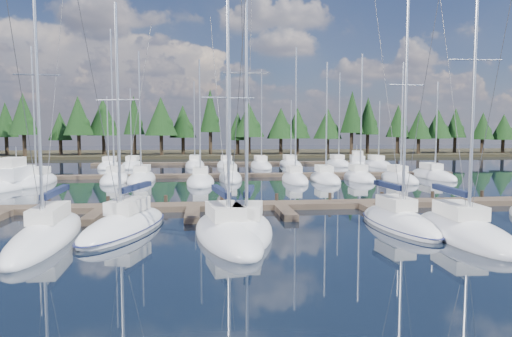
{
  "coord_description": "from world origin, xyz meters",
  "views": [
    {
      "loc": [
        -5.08,
        -13.71,
        5.49
      ],
      "look_at": [
        -1.19,
        22.0,
        2.5
      ],
      "focal_mm": 32.0,
      "sensor_mm": 36.0,
      "label": 1
    }
  ],
  "objects": [
    {
      "name": "front_sailboat_3",
      "position": [
        -3.03,
        9.3,
        0.31
      ],
      "size": [
        3.84,
        7.93,
        15.13
      ],
      "color": "silver",
      "rests_on": "ground"
    },
    {
      "name": "front_sailboat_4",
      "position": [
        5.76,
        10.85,
        0.3
      ],
      "size": [
        3.12,
        8.35,
        14.5
      ],
      "color": "silver",
      "rests_on": "ground"
    },
    {
      "name": "front_sailboat_5",
      "position": [
        8.04,
        8.12,
        0.3
      ],
      "size": [
        3.53,
        9.24,
        16.25
      ],
      "color": "silver",
      "rests_on": "ground"
    },
    {
      "name": "front_sailboat_0",
      "position": [
        -13.02,
        9.6,
        0.3
      ],
      "size": [
        2.82,
        10.63,
        14.74
      ],
      "color": "silver",
      "rests_on": "ground"
    },
    {
      "name": "motor_yacht_left",
      "position": [
        -23.81,
        32.57,
        0.52
      ],
      "size": [
        3.32,
        9.54,
        4.75
      ],
      "color": "silver",
      "rests_on": "ground"
    },
    {
      "name": "main_dock",
      "position": [
        0.0,
        17.36,
        0.2
      ],
      "size": [
        44.0,
        6.13,
        0.9
      ],
      "color": "brown",
      "rests_on": "ground"
    },
    {
      "name": "front_sailboat_2",
      "position": [
        -4.09,
        9.09,
        0.28
      ],
      "size": [
        4.32,
        9.51,
        12.86
      ],
      "color": "silver",
      "rests_on": "ground"
    },
    {
      "name": "tree_line",
      "position": [
        -2.9,
        80.15,
        7.48
      ],
      "size": [
        183.9,
        12.21,
        13.5
      ],
      "color": "black",
      "rests_on": "far_shore"
    },
    {
      "name": "front_sailboat_1",
      "position": [
        -9.56,
        11.53,
        0.28
      ],
      "size": [
        5.23,
        9.57,
        12.9
      ],
      "color": "silver",
      "rests_on": "ground"
    },
    {
      "name": "motor_yacht_right",
      "position": [
        18.41,
        55.44,
        0.44
      ],
      "size": [
        4.19,
        8.1,
        3.85
      ],
      "color": "silver",
      "rests_on": "ground"
    },
    {
      "name": "back_sailboat_rows",
      "position": [
        0.32,
        45.6,
        0.26
      ],
      "size": [
        46.21,
        33.12,
        16.82
      ],
      "color": "silver",
      "rests_on": "ground"
    },
    {
      "name": "back_docks",
      "position": [
        0.0,
        49.58,
        0.2
      ],
      "size": [
        50.0,
        21.8,
        0.4
      ],
      "color": "brown",
      "rests_on": "ground"
    },
    {
      "name": "ground",
      "position": [
        0.0,
        30.0,
        0.0
      ],
      "size": [
        260.0,
        260.0,
        0.0
      ],
      "primitive_type": "plane",
      "color": "black",
      "rests_on": "ground"
    },
    {
      "name": "far_shore",
      "position": [
        0.0,
        90.0,
        0.3
      ],
      "size": [
        220.0,
        30.0,
        0.6
      ],
      "primitive_type": "cube",
      "color": "#2A2617",
      "rests_on": "ground"
    }
  ]
}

